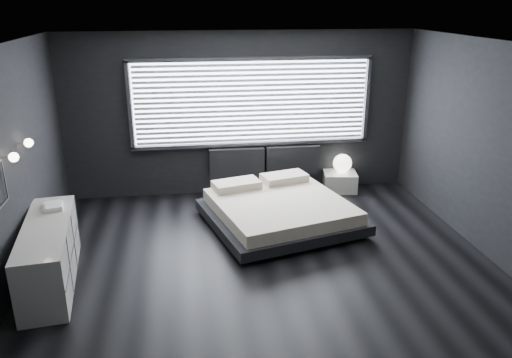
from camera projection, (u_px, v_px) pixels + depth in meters
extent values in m
plane|color=black|center=(265.00, 266.00, 6.51)|extent=(6.00, 6.00, 0.00)
plane|color=white|center=(267.00, 45.00, 5.55)|extent=(6.00, 6.00, 0.00)
cube|color=black|center=(240.00, 115.00, 8.59)|extent=(6.00, 0.04, 2.80)
cube|color=black|center=(330.00, 286.00, 3.47)|extent=(6.00, 0.04, 2.80)
cube|color=black|center=(4.00, 176.00, 5.62)|extent=(0.04, 5.50, 2.80)
cube|color=black|center=(495.00, 153.00, 6.44)|extent=(0.04, 5.50, 2.80)
cube|color=white|center=(252.00, 102.00, 8.52)|extent=(4.00, 0.02, 1.38)
cube|color=#47474C|center=(130.00, 106.00, 8.22)|extent=(0.06, 0.08, 1.48)
cube|color=#47474C|center=(367.00, 99.00, 8.77)|extent=(0.06, 0.08, 1.48)
cube|color=#47474C|center=(252.00, 59.00, 8.25)|extent=(4.14, 0.08, 0.06)
cube|color=#47474C|center=(252.00, 144.00, 8.75)|extent=(4.14, 0.08, 0.06)
cube|color=silver|center=(252.00, 103.00, 8.47)|extent=(3.94, 0.03, 1.32)
cube|color=black|center=(237.00, 162.00, 8.76)|extent=(0.96, 0.16, 0.52)
cube|color=black|center=(293.00, 160.00, 8.89)|extent=(0.96, 0.16, 0.52)
cylinder|color=silver|center=(7.00, 157.00, 5.61)|extent=(0.10, 0.02, 0.02)
sphere|color=#FFE5B7|center=(14.00, 157.00, 5.62)|extent=(0.11, 0.11, 0.11)
cylinder|color=silver|center=(23.00, 143.00, 6.17)|extent=(0.10, 0.02, 0.02)
sphere|color=#FFE5B7|center=(29.00, 143.00, 6.18)|extent=(0.11, 0.11, 0.11)
cube|color=#47474C|center=(1.00, 206.00, 5.43)|extent=(0.01, 0.46, 0.02)
cube|color=#47474C|center=(5.00, 180.00, 5.57)|extent=(0.01, 0.02, 0.46)
cube|color=black|center=(245.00, 258.00, 6.62)|extent=(0.14, 0.14, 0.08)
cube|color=black|center=(359.00, 234.00, 7.28)|extent=(0.14, 0.14, 0.08)
cube|color=black|center=(208.00, 213.00, 8.00)|extent=(0.14, 0.14, 0.08)
cube|color=black|center=(306.00, 197.00, 8.67)|extent=(0.14, 0.14, 0.08)
cube|color=black|center=(280.00, 217.00, 7.60)|extent=(2.52, 2.46, 0.15)
cube|color=beige|center=(280.00, 206.00, 7.55)|extent=(2.27, 2.27, 0.19)
cube|color=#C1B2A0|center=(236.00, 185.00, 7.97)|extent=(0.82, 0.57, 0.12)
cube|color=#C1B2A0|center=(284.00, 178.00, 8.29)|extent=(0.82, 0.57, 0.12)
cube|color=silver|center=(340.00, 181.00, 9.02)|extent=(0.65, 0.57, 0.34)
sphere|color=white|center=(342.00, 163.00, 8.93)|extent=(0.33, 0.33, 0.33)
cube|color=silver|center=(49.00, 254.00, 6.02)|extent=(0.74, 1.93, 0.75)
cube|color=#47474C|center=(73.00, 251.00, 6.09)|extent=(0.22, 1.85, 0.73)
cube|color=white|center=(53.00, 207.00, 6.38)|extent=(0.29, 0.35, 0.04)
cube|color=white|center=(53.00, 205.00, 6.35)|extent=(0.27, 0.32, 0.03)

